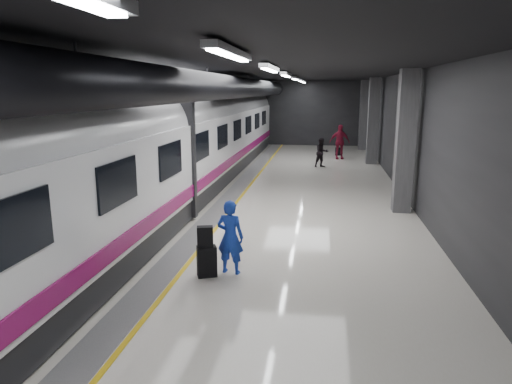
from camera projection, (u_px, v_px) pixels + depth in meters
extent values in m
plane|color=beige|center=(253.00, 222.00, 13.58)|extent=(40.00, 40.00, 0.00)
cube|color=black|center=(253.00, 66.00, 12.60)|extent=(10.00, 40.00, 0.02)
cube|color=#28282B|center=(296.00, 113.00, 32.39)|extent=(10.00, 0.02, 4.50)
cube|color=#28282B|center=(90.00, 144.00, 13.81)|extent=(0.02, 40.00, 4.50)
cube|color=#28282B|center=(435.00, 150.00, 12.37)|extent=(0.02, 40.00, 4.50)
cube|color=slate|center=(209.00, 220.00, 13.77)|extent=(0.65, 39.80, 0.01)
cube|color=gold|center=(222.00, 221.00, 13.71)|extent=(0.10, 39.80, 0.01)
cylinder|color=black|center=(208.00, 87.00, 12.90)|extent=(0.80, 38.00, 0.80)
cube|color=silver|center=(230.00, 52.00, 6.74)|extent=(0.22, 2.60, 0.10)
cube|color=silver|center=(270.00, 68.00, 11.57)|extent=(0.22, 2.60, 0.10)
cube|color=silver|center=(286.00, 75.00, 16.39)|extent=(0.22, 2.60, 0.10)
cube|color=silver|center=(295.00, 78.00, 21.22)|extent=(0.22, 2.60, 0.10)
cube|color=silver|center=(301.00, 80.00, 26.05)|extent=(0.22, 2.60, 0.10)
cube|color=silver|center=(304.00, 82.00, 29.91)|extent=(0.22, 2.60, 0.10)
cube|color=#515154|center=(405.00, 142.00, 14.37)|extent=(0.55, 0.55, 4.50)
cube|color=#515154|center=(373.00, 121.00, 24.02)|extent=(0.55, 0.55, 4.50)
cube|color=#515154|center=(364.00, 115.00, 29.81)|extent=(0.55, 0.55, 4.50)
cube|color=black|center=(148.00, 207.00, 13.97)|extent=(2.80, 38.00, 0.60)
cube|color=white|center=(146.00, 162.00, 13.66)|extent=(2.90, 38.00, 2.20)
cylinder|color=white|center=(144.00, 130.00, 13.46)|extent=(2.80, 38.00, 2.80)
cube|color=#800B50|center=(194.00, 189.00, 13.63)|extent=(0.04, 38.00, 0.35)
cube|color=black|center=(146.00, 154.00, 13.61)|extent=(3.05, 0.25, 3.80)
cube|color=black|center=(12.00, 230.00, 5.64)|extent=(0.05, 1.60, 0.85)
cube|color=black|center=(118.00, 183.00, 8.54)|extent=(0.05, 1.60, 0.85)
cube|color=black|center=(171.00, 159.00, 11.44)|extent=(0.05, 1.60, 0.85)
cube|color=black|center=(202.00, 145.00, 14.33)|extent=(0.05, 1.60, 0.85)
cube|color=black|center=(223.00, 136.00, 17.23)|extent=(0.05, 1.60, 0.85)
cube|color=black|center=(237.00, 130.00, 20.12)|extent=(0.05, 1.60, 0.85)
cube|color=black|center=(249.00, 125.00, 23.02)|extent=(0.05, 1.60, 0.85)
cube|color=black|center=(257.00, 121.00, 25.91)|extent=(0.05, 1.60, 0.85)
cube|color=black|center=(264.00, 118.00, 28.81)|extent=(0.05, 1.60, 0.85)
imported|color=#1C35D2|center=(230.00, 237.00, 9.67)|extent=(0.64, 0.47, 1.61)
cube|color=black|center=(207.00, 261.00, 9.59)|extent=(0.47, 0.39, 0.66)
cube|color=black|center=(205.00, 237.00, 9.47)|extent=(0.36, 0.25, 0.44)
imported|color=black|center=(322.00, 152.00, 23.20)|extent=(0.91, 0.85, 1.50)
imported|color=maroon|center=(340.00, 142.00, 25.92)|extent=(1.21, 0.68, 1.96)
cube|color=black|center=(338.00, 151.00, 27.51)|extent=(0.33, 0.21, 0.48)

